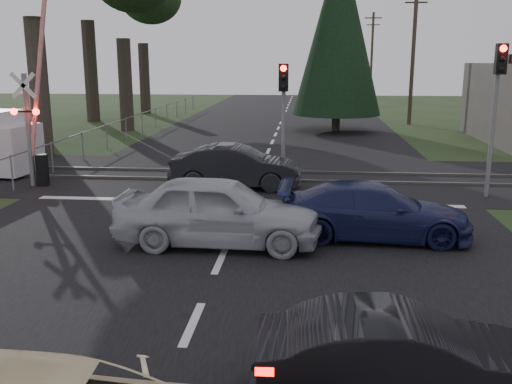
# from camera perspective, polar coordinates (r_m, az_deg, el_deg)

# --- Properties ---
(ground) EXTENTS (120.00, 120.00, 0.00)m
(ground) POSITION_cam_1_polar(r_m,az_deg,el_deg) (9.70, -6.37, -13.01)
(ground) COLOR #233216
(ground) RESTS_ON ground
(road) EXTENTS (14.00, 100.00, 0.01)m
(road) POSITION_cam_1_polar(r_m,az_deg,el_deg) (19.08, -0.43, 0.31)
(road) COLOR black
(road) RESTS_ON ground
(rail_corridor) EXTENTS (120.00, 8.00, 0.01)m
(rail_corridor) POSITION_cam_1_polar(r_m,az_deg,el_deg) (21.03, 0.10, 1.53)
(rail_corridor) COLOR black
(rail_corridor) RESTS_ON ground
(stop_line) EXTENTS (13.00, 0.35, 0.00)m
(stop_line) POSITION_cam_1_polar(r_m,az_deg,el_deg) (17.34, -1.01, -0.99)
(stop_line) COLOR silver
(stop_line) RESTS_ON ground
(rail_near) EXTENTS (120.00, 0.12, 0.10)m
(rail_near) POSITION_cam_1_polar(r_m,az_deg,el_deg) (20.24, -0.10, 1.20)
(rail_near) COLOR #59544C
(rail_near) RESTS_ON ground
(rail_far) EXTENTS (120.00, 0.12, 0.10)m
(rail_far) POSITION_cam_1_polar(r_m,az_deg,el_deg) (21.80, 0.29, 2.07)
(rail_far) COLOR #59544C
(rail_far) RESTS_ON ground
(crossing_signal) EXTENTS (1.62, 0.38, 6.96)m
(crossing_signal) POSITION_cam_1_polar(r_m,az_deg,el_deg) (20.55, -21.25, 6.16)
(crossing_signal) COLOR slate
(crossing_signal) RESTS_ON ground
(traffic_signal_right) EXTENTS (0.68, 0.48, 4.70)m
(traffic_signal_right) POSITION_cam_1_polar(r_m,az_deg,el_deg) (18.90, 23.13, 9.29)
(traffic_signal_right) COLOR slate
(traffic_signal_right) RESTS_ON ground
(traffic_signal_center) EXTENTS (0.32, 0.48, 4.10)m
(traffic_signal_center) POSITION_cam_1_polar(r_m,az_deg,el_deg) (19.26, 2.75, 8.85)
(traffic_signal_center) COLOR slate
(traffic_signal_center) RESTS_ON ground
(utility_pole_mid) EXTENTS (1.80, 0.26, 9.00)m
(utility_pole_mid) POSITION_cam_1_polar(r_m,az_deg,el_deg) (39.09, 15.45, 13.44)
(utility_pole_mid) COLOR #4C3D2D
(utility_pole_mid) RESTS_ON ground
(utility_pole_far) EXTENTS (1.80, 0.26, 9.00)m
(utility_pole_far) POSITION_cam_1_polar(r_m,az_deg,el_deg) (63.86, 11.50, 13.39)
(utility_pole_far) COLOR #4C3D2D
(utility_pole_far) RESTS_ON ground
(conifer_tree) EXTENTS (5.20, 5.20, 11.00)m
(conifer_tree) POSITION_cam_1_polar(r_m,az_deg,el_deg) (34.59, 8.28, 15.96)
(conifer_tree) COLOR #473D33
(conifer_tree) RESTS_ON ground
(fence_left) EXTENTS (0.10, 36.00, 1.20)m
(fence_left) POSITION_cam_1_polar(r_m,az_deg,el_deg) (32.75, -12.01, 5.46)
(fence_left) COLOR slate
(fence_left) RESTS_ON ground
(dark_hatchback) EXTENTS (3.76, 1.44, 1.22)m
(dark_hatchback) POSITION_cam_1_polar(r_m,az_deg,el_deg) (7.63, 14.27, -15.90)
(dark_hatchback) COLOR black
(dark_hatchback) RESTS_ON ground
(silver_car) EXTENTS (4.85, 2.07, 1.63)m
(silver_car) POSITION_cam_1_polar(r_m,az_deg,el_deg) (13.26, -3.78, -1.90)
(silver_car) COLOR #ADB0B6
(silver_car) RESTS_ON ground
(blue_sedan) EXTENTS (4.67, 2.02, 1.34)m
(blue_sedan) POSITION_cam_1_polar(r_m,az_deg,el_deg) (14.05, 11.73, -1.91)
(blue_sedan) COLOR #181D48
(blue_sedan) RESTS_ON ground
(dark_car_far) EXTENTS (4.39, 1.64, 1.43)m
(dark_car_far) POSITION_cam_1_polar(r_m,az_deg,el_deg) (19.15, -1.99, 2.53)
(dark_car_far) COLOR black
(dark_car_far) RESTS_ON ground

